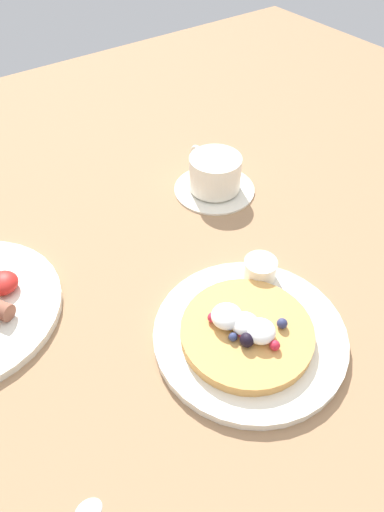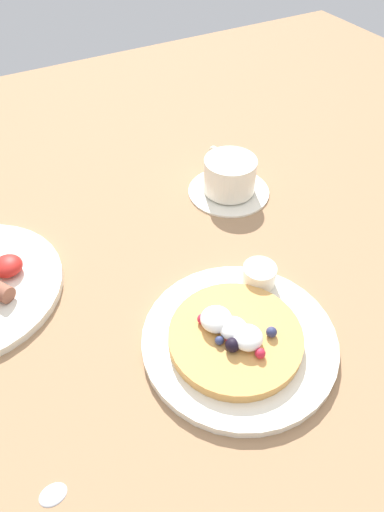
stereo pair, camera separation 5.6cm
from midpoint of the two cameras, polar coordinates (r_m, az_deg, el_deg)
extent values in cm
cube|color=#9A7350|center=(66.29, -3.44, -5.04)|extent=(198.35, 159.71, 3.00)
cylinder|color=white|center=(59.62, 8.56, -10.40)|extent=(24.52, 24.52, 1.29)
cylinder|color=#D99B4E|center=(58.04, 8.15, -10.08)|extent=(16.55, 16.55, 1.57)
sphere|color=black|center=(55.89, 9.81, -10.45)|extent=(1.88, 1.88, 1.88)
sphere|color=#BF2A43|center=(56.19, 7.58, -10.15)|extent=(1.28, 1.28, 1.28)
sphere|color=navy|center=(57.52, 12.57, -9.28)|extent=(1.34, 1.34, 1.34)
sphere|color=red|center=(55.58, 11.33, -11.85)|extent=(1.26, 1.26, 1.26)
sphere|color=red|center=(57.48, 4.09, -7.90)|extent=(1.31, 1.31, 1.31)
sphere|color=black|center=(55.38, 7.97, -10.97)|extent=(1.76, 1.76, 1.76)
sphere|color=#C01D41|center=(56.93, 8.29, -9.27)|extent=(1.21, 1.21, 1.21)
sphere|color=navy|center=(55.95, 6.29, -10.47)|extent=(1.10, 1.10, 1.10)
ellipsoid|color=white|center=(56.96, 5.83, -7.90)|extent=(3.91, 3.91, 2.35)
ellipsoid|color=white|center=(56.55, 7.98, -9.01)|extent=(3.43, 3.43, 2.06)
ellipsoid|color=white|center=(55.98, 9.77, -10.03)|extent=(3.66, 3.66, 2.20)
cylinder|color=white|center=(64.09, 10.75, -2.47)|extent=(4.58, 4.58, 3.01)
cylinder|color=maroon|center=(63.66, 10.83, -2.10)|extent=(3.75, 3.75, 0.36)
ellipsoid|color=red|center=(68.82, -19.72, -1.26)|extent=(4.20, 4.20, 2.31)
cylinder|color=white|center=(81.61, 6.53, 7.96)|extent=(14.05, 14.05, 0.71)
cylinder|color=white|center=(79.68, 6.72, 9.83)|extent=(8.87, 8.87, 5.85)
torus|color=white|center=(83.32, 4.82, 11.98)|extent=(1.03, 4.12, 4.08)
cylinder|color=brown|center=(78.62, 6.84, 10.95)|extent=(7.54, 7.54, 0.47)
ellipsoid|color=silver|center=(52.59, -13.64, -26.82)|extent=(2.86, 2.20, 0.60)
camera|label=1|loc=(0.03, -87.50, 2.51)|focal=32.40mm
camera|label=2|loc=(0.03, 92.50, -2.51)|focal=32.40mm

